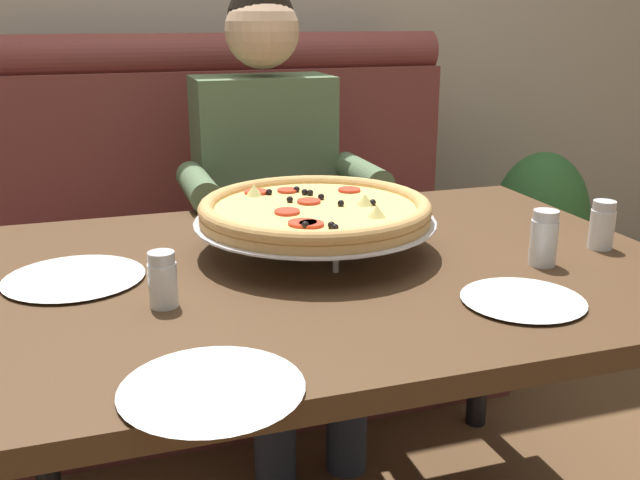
% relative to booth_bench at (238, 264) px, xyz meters
% --- Properties ---
extents(booth_bench, '(1.60, 0.78, 1.13)m').
position_rel_booth_bench_xyz_m(booth_bench, '(0.00, 0.00, 0.00)').
color(booth_bench, brown).
rests_on(booth_bench, ground_plane).
extents(dining_table, '(1.36, 0.97, 0.72)m').
position_rel_booth_bench_xyz_m(dining_table, '(0.00, -0.96, 0.25)').
color(dining_table, '#4C331E').
rests_on(dining_table, ground_plane).
extents(diner_main, '(0.54, 0.64, 1.27)m').
position_rel_booth_bench_xyz_m(diner_main, '(0.06, -0.27, 0.31)').
color(diner_main, '#2D3342').
rests_on(diner_main, ground_plane).
extents(pizza, '(0.50, 0.50, 0.12)m').
position_rel_booth_bench_xyz_m(pizza, '(-0.01, -0.87, 0.41)').
color(pizza, silver).
rests_on(pizza, dining_table).
extents(shaker_oregano, '(0.05, 0.05, 0.11)m').
position_rel_booth_bench_xyz_m(shaker_oregano, '(0.39, -1.09, 0.37)').
color(shaker_oregano, white).
rests_on(shaker_oregano, dining_table).
extents(shaker_pepper_flakes, '(0.05, 0.05, 0.10)m').
position_rel_booth_bench_xyz_m(shaker_pepper_flakes, '(0.57, -1.04, 0.37)').
color(shaker_pepper_flakes, white).
rests_on(shaker_pepper_flakes, dining_table).
extents(shaker_parmesan, '(0.05, 0.05, 0.10)m').
position_rel_booth_bench_xyz_m(shaker_parmesan, '(-0.34, -1.07, 0.36)').
color(shaker_parmesan, white).
rests_on(shaker_parmesan, dining_table).
extents(plate_near_left, '(0.21, 0.21, 0.02)m').
position_rel_booth_bench_xyz_m(plate_near_left, '(0.25, -1.25, 0.33)').
color(plate_near_left, white).
rests_on(plate_near_left, dining_table).
extents(plate_near_right, '(0.26, 0.26, 0.02)m').
position_rel_booth_bench_xyz_m(plate_near_right, '(-0.48, -0.89, 0.33)').
color(plate_near_right, white).
rests_on(plate_near_right, dining_table).
extents(plate_far_side, '(0.25, 0.25, 0.02)m').
position_rel_booth_bench_xyz_m(plate_far_side, '(-0.31, -1.38, 0.33)').
color(plate_far_side, white).
rests_on(plate_far_side, dining_table).
extents(potted_plant, '(0.36, 0.36, 0.70)m').
position_rel_booth_bench_xyz_m(potted_plant, '(1.18, 0.02, -0.01)').
color(potted_plant, brown).
rests_on(potted_plant, ground_plane).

